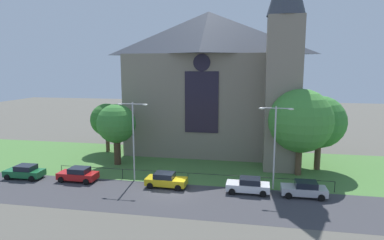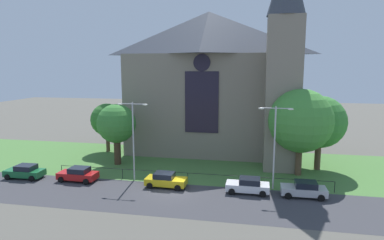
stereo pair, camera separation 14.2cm
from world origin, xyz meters
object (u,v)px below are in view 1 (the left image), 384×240
at_px(streetlamp_far, 275,137).
at_px(parked_car_white, 248,185).
at_px(parked_car_yellow, 166,180).
at_px(tree_right_near, 301,121).
at_px(parked_car_silver, 304,189).
at_px(streetlamp_near, 133,131).
at_px(parked_car_green, 25,172).
at_px(tree_left_far, 107,120).
at_px(tree_left_near, 116,124).
at_px(tree_right_far, 320,122).
at_px(church_building, 213,81).
at_px(parked_car_red, 78,174).

height_order(streetlamp_far, parked_car_white, streetlamp_far).
xyz_separation_m(streetlamp_far, parked_car_yellow, (-10.86, -1.49, -4.62)).
distance_m(tree_right_near, parked_car_silver, 8.71).
relative_size(streetlamp_near, parked_car_green, 2.02).
xyz_separation_m(tree_left_far, parked_car_yellow, (12.17, -12.70, -3.94)).
relative_size(tree_left_near, parked_car_green, 1.82).
bearing_deg(streetlamp_near, tree_right_far, 20.88).
bearing_deg(tree_left_far, parked_car_silver, -26.35).
xyz_separation_m(church_building, parked_car_yellow, (-2.78, -16.20, -9.53)).
relative_size(tree_left_near, parked_car_red, 1.82).
distance_m(tree_left_near, parked_car_white, 18.47).
relative_size(parked_car_green, parked_car_yellow, 1.00).
height_order(tree_right_near, tree_left_far, tree_right_near).
relative_size(streetlamp_near, streetlamp_far, 1.01).
relative_size(tree_left_far, parked_car_white, 1.67).
bearing_deg(parked_car_green, tree_left_near, -140.00).
bearing_deg(tree_right_far, parked_car_yellow, -150.58).
xyz_separation_m(parked_car_white, parked_car_silver, (5.27, -0.03, 0.00)).
height_order(streetlamp_far, parked_car_red, streetlamp_far).
distance_m(parked_car_green, parked_car_red, 6.31).
distance_m(tree_left_far, parked_car_white, 24.53).
xyz_separation_m(tree_left_far, parked_car_red, (2.34, -12.68, -3.94)).
bearing_deg(parked_car_red, church_building, -126.58).
relative_size(parked_car_red, parked_car_yellow, 1.00).
distance_m(tree_right_far, parked_car_green, 34.31).
bearing_deg(parked_car_white, streetlamp_near, -6.37).
height_order(church_building, parked_car_green, church_building).
height_order(streetlamp_near, streetlamp_far, streetlamp_near).
bearing_deg(church_building, parked_car_white, -70.95).
bearing_deg(parked_car_green, parked_car_red, -179.08).
height_order(streetlamp_near, parked_car_green, streetlamp_near).
bearing_deg(tree_right_near, tree_left_near, 179.54).
relative_size(tree_left_near, tree_right_near, 0.78).
height_order(church_building, parked_car_yellow, church_building).
height_order(tree_left_far, parked_car_silver, tree_left_far).
relative_size(tree_right_far, streetlamp_far, 1.05).
distance_m(streetlamp_far, parked_car_green, 27.46).
relative_size(streetlamp_far, parked_car_white, 2.00).
bearing_deg(tree_right_near, parked_car_red, -164.46).
bearing_deg(parked_car_silver, church_building, -56.78).
height_order(tree_right_far, parked_car_green, tree_right_far).
bearing_deg(streetlamp_far, parked_car_yellow, -172.20).
height_order(tree_left_near, parked_car_red, tree_left_near).
bearing_deg(parked_car_red, tree_left_near, -102.51).
relative_size(church_building, tree_right_far, 2.92).
bearing_deg(tree_right_far, streetlamp_far, -125.59).
distance_m(tree_left_near, streetlamp_near, 6.78).
height_order(parked_car_yellow, parked_car_silver, same).
height_order(parked_car_white, parked_car_silver, same).
xyz_separation_m(tree_right_far, parked_car_green, (-32.58, -9.50, -5.04)).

